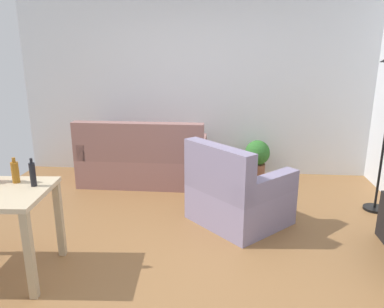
{
  "coord_description": "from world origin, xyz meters",
  "views": [
    {
      "loc": [
        0.45,
        -3.4,
        1.88
      ],
      "look_at": [
        0.1,
        0.5,
        0.75
      ],
      "focal_mm": 35.17,
      "sensor_mm": 36.0,
      "label": 1
    }
  ],
  "objects_px": {
    "potted_plant": "(257,157)",
    "bottle_dark": "(33,174)",
    "armchair": "(236,195)",
    "bottle_amber": "(15,172)",
    "couch": "(143,161)"
  },
  "relations": [
    {
      "from": "armchair",
      "to": "bottle_amber",
      "type": "distance_m",
      "value": 2.19
    },
    {
      "from": "potted_plant",
      "to": "bottle_dark",
      "type": "distance_m",
      "value": 3.28
    },
    {
      "from": "potted_plant",
      "to": "bottle_dark",
      "type": "xyz_separation_m",
      "value": [
        -2.04,
        -2.51,
        0.53
      ]
    },
    {
      "from": "armchair",
      "to": "bottle_dark",
      "type": "xyz_separation_m",
      "value": [
        -1.71,
        -1.03,
        0.54
      ]
    },
    {
      "from": "couch",
      "to": "bottle_amber",
      "type": "distance_m",
      "value": 2.28
    },
    {
      "from": "couch",
      "to": "armchair",
      "type": "bearing_deg",
      "value": 137.72
    },
    {
      "from": "couch",
      "to": "bottle_dark",
      "type": "height_order",
      "value": "bottle_dark"
    },
    {
      "from": "armchair",
      "to": "couch",
      "type": "bearing_deg",
      "value": 3.29
    },
    {
      "from": "couch",
      "to": "bottle_amber",
      "type": "height_order",
      "value": "bottle_amber"
    },
    {
      "from": "potted_plant",
      "to": "bottle_dark",
      "type": "height_order",
      "value": "bottle_dark"
    },
    {
      "from": "armchair",
      "to": "potted_plant",
      "type": "bearing_deg",
      "value": -57.31
    },
    {
      "from": "potted_plant",
      "to": "bottle_dark",
      "type": "bearing_deg",
      "value": -129.22
    },
    {
      "from": "couch",
      "to": "potted_plant",
      "type": "distance_m",
      "value": 1.64
    },
    {
      "from": "armchair",
      "to": "bottle_amber",
      "type": "bearing_deg",
      "value": 72.53
    },
    {
      "from": "bottle_dark",
      "to": "potted_plant",
      "type": "bearing_deg",
      "value": 50.78
    }
  ]
}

